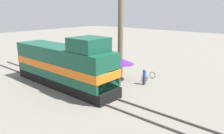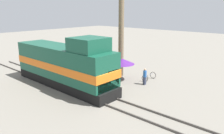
{
  "view_description": "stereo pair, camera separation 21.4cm",
  "coord_description": "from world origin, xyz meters",
  "px_view_note": "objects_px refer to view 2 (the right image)",
  "views": [
    {
      "loc": [
        -12.05,
        -11.86,
        7.14
      ],
      "look_at": [
        1.2,
        -0.33,
        2.51
      ],
      "focal_mm": 35.0,
      "sensor_mm": 36.0,
      "label": 1
    },
    {
      "loc": [
        -11.91,
        -12.02,
        7.14
      ],
      "look_at": [
        1.2,
        -0.33,
        2.51
      ],
      "focal_mm": 35.0,
      "sensor_mm": 36.0,
      "label": 2
    }
  ],
  "objects_px": {
    "vendor_umbrella": "(122,61)",
    "bicycle": "(149,77)",
    "locomotive": "(66,65)",
    "billboard_sign": "(99,53)",
    "utility_pole": "(121,29)",
    "person_bystander": "(145,76)"
  },
  "relations": [
    {
      "from": "bicycle",
      "to": "locomotive",
      "type": "bearing_deg",
      "value": -125.15
    },
    {
      "from": "locomotive",
      "to": "bicycle",
      "type": "distance_m",
      "value": 8.59
    },
    {
      "from": "billboard_sign",
      "to": "bicycle",
      "type": "xyz_separation_m",
      "value": [
        2.42,
        -4.85,
        -2.2
      ]
    },
    {
      "from": "billboard_sign",
      "to": "person_bystander",
      "type": "bearing_deg",
      "value": -80.36
    },
    {
      "from": "vendor_umbrella",
      "to": "bicycle",
      "type": "bearing_deg",
      "value": -48.83
    },
    {
      "from": "vendor_umbrella",
      "to": "billboard_sign",
      "type": "bearing_deg",
      "value": 101.85
    },
    {
      "from": "locomotive",
      "to": "bicycle",
      "type": "relative_size",
      "value": 7.51
    },
    {
      "from": "locomotive",
      "to": "vendor_umbrella",
      "type": "xyz_separation_m",
      "value": [
        5.04,
        -2.75,
        -0.06
      ]
    },
    {
      "from": "utility_pole",
      "to": "person_bystander",
      "type": "height_order",
      "value": "utility_pole"
    },
    {
      "from": "locomotive",
      "to": "billboard_sign",
      "type": "distance_m",
      "value": 4.49
    },
    {
      "from": "utility_pole",
      "to": "vendor_umbrella",
      "type": "relative_size",
      "value": 4.04
    },
    {
      "from": "utility_pole",
      "to": "person_bystander",
      "type": "relative_size",
      "value": 6.2
    },
    {
      "from": "bicycle",
      "to": "billboard_sign",
      "type": "bearing_deg",
      "value": -153.47
    },
    {
      "from": "vendor_umbrella",
      "to": "person_bystander",
      "type": "relative_size",
      "value": 1.54
    },
    {
      "from": "utility_pole",
      "to": "vendor_umbrella",
      "type": "bearing_deg",
      "value": -135.41
    },
    {
      "from": "locomotive",
      "to": "utility_pole",
      "type": "height_order",
      "value": "utility_pole"
    },
    {
      "from": "locomotive",
      "to": "utility_pole",
      "type": "relative_size",
      "value": 1.21
    },
    {
      "from": "locomotive",
      "to": "utility_pole",
      "type": "bearing_deg",
      "value": -14.04
    },
    {
      "from": "utility_pole",
      "to": "vendor_umbrella",
      "type": "distance_m",
      "value": 3.53
    },
    {
      "from": "bicycle",
      "to": "utility_pole",
      "type": "bearing_deg",
      "value": -169.06
    },
    {
      "from": "person_bystander",
      "to": "billboard_sign",
      "type": "bearing_deg",
      "value": 99.64
    },
    {
      "from": "utility_pole",
      "to": "bicycle",
      "type": "height_order",
      "value": "utility_pole"
    }
  ]
}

